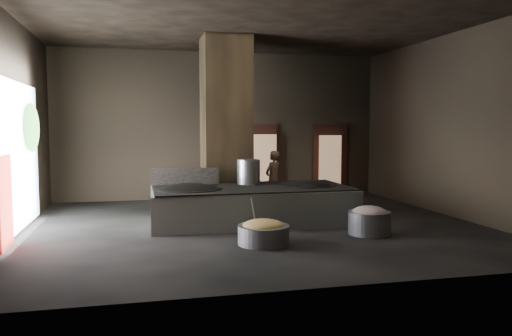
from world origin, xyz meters
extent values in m
cube|color=black|center=(0.00, 0.00, -0.05)|extent=(10.00, 9.00, 0.10)
cube|color=black|center=(0.00, 0.00, 4.55)|extent=(10.00, 9.00, 0.10)
cube|color=black|center=(0.00, 4.55, 2.25)|extent=(10.00, 0.10, 4.50)
cube|color=black|center=(0.00, -4.55, 2.25)|extent=(10.00, 0.10, 4.50)
cube|color=black|center=(-5.05, 0.00, 2.25)|extent=(0.10, 9.00, 4.50)
cube|color=black|center=(5.05, 0.00, 2.25)|extent=(0.10, 9.00, 4.50)
cube|color=black|center=(-0.30, 1.90, 2.25)|extent=(1.20, 1.20, 4.50)
cube|color=#AFC1AE|center=(0.03, 0.35, 0.40)|extent=(4.64, 2.31, 0.80)
cube|color=black|center=(0.03, 0.35, 0.82)|extent=(4.48, 2.15, 0.03)
ellipsoid|color=black|center=(-1.42, 0.30, 0.75)|extent=(1.44, 1.44, 0.40)
cylinder|color=black|center=(-1.42, 0.30, 0.82)|extent=(1.47, 1.47, 0.05)
ellipsoid|color=black|center=(1.38, 0.40, 0.75)|extent=(1.34, 1.34, 0.38)
cylinder|color=black|center=(1.38, 0.40, 0.82)|extent=(1.37, 1.37, 0.05)
cylinder|color=#A7ACAF|center=(0.08, 0.90, 1.13)|extent=(0.56, 0.56, 0.60)
cube|color=black|center=(-1.42, 1.10, 1.03)|extent=(1.59, 0.10, 0.40)
imported|color=#865C44|center=(1.12, 2.46, 0.78)|extent=(0.67, 0.63, 1.55)
cylinder|color=slate|center=(-0.24, -1.82, 0.18)|extent=(1.05, 1.05, 0.36)
ellipsoid|color=#A1AE54|center=(-0.24, -1.82, 0.35)|extent=(0.80, 0.80, 0.25)
cylinder|color=#A7ACAF|center=(-0.39, -1.67, 0.55)|extent=(0.22, 0.35, 0.70)
cylinder|color=slate|center=(2.11, -1.47, 0.24)|extent=(1.10, 1.10, 0.48)
ellipsoid|color=#A76B64|center=(2.11, -1.47, 0.45)|extent=(0.72, 0.72, 0.27)
cube|color=black|center=(1.20, 4.45, 1.10)|extent=(1.18, 0.08, 2.38)
cube|color=#8C6647|center=(1.33, 4.27, 1.05)|extent=(0.78, 0.04, 1.85)
cube|color=black|center=(3.60, 4.45, 1.10)|extent=(1.18, 0.08, 2.38)
cube|color=#8C6647|center=(3.48, 4.17, 1.05)|extent=(0.75, 0.04, 1.78)
cube|color=white|center=(-4.95, 0.20, 1.60)|extent=(0.04, 4.20, 3.10)
cube|color=maroon|center=(-4.88, -1.10, 0.85)|extent=(0.05, 0.90, 1.70)
ellipsoid|color=#194714|center=(-4.85, 1.30, 2.20)|extent=(0.28, 1.10, 1.10)
camera|label=1|loc=(-2.52, -10.82, 2.22)|focal=35.00mm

